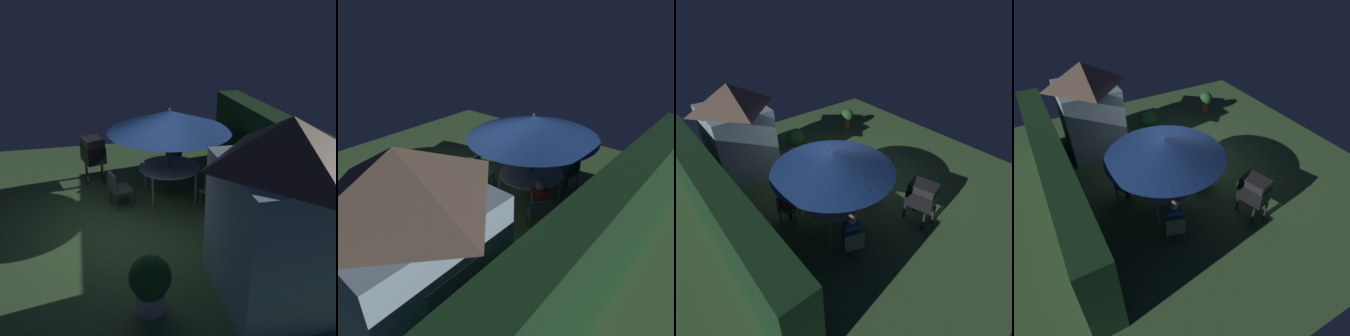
% 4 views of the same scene
% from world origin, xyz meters
% --- Properties ---
extents(ground_plane, '(11.00, 11.00, 0.00)m').
position_xyz_m(ground_plane, '(0.00, 0.00, 0.00)').
color(ground_plane, '#47703D').
extents(hedge_backdrop, '(7.38, 0.66, 2.06)m').
position_xyz_m(hedge_backdrop, '(0.00, 3.50, 1.03)').
color(hedge_backdrop, '#193D1E').
rests_on(hedge_backdrop, ground).
extents(garden_shed, '(2.09, 1.90, 2.98)m').
position_xyz_m(garden_shed, '(2.64, 1.91, 1.52)').
color(garden_shed, '#9EBCD1').
rests_on(garden_shed, ground).
extents(patio_table, '(1.50, 1.50, 0.78)m').
position_xyz_m(patio_table, '(-1.18, 1.08, 0.73)').
color(patio_table, white).
rests_on(patio_table, ground).
extents(patio_umbrella, '(2.95, 2.95, 2.23)m').
position_xyz_m(patio_umbrella, '(-1.18, 1.08, 1.93)').
color(patio_umbrella, '#4C4C51').
rests_on(patio_umbrella, ground).
extents(bbq_grill, '(0.81, 0.68, 1.20)m').
position_xyz_m(bbq_grill, '(-2.52, -0.72, 0.85)').
color(bbq_grill, black).
rests_on(bbq_grill, ground).
extents(chair_near_shed, '(0.65, 0.65, 0.90)m').
position_xyz_m(chair_near_shed, '(-0.26, 1.96, 0.52)').
color(chair_near_shed, slate).
rests_on(chair_near_shed, ground).
extents(chair_far_side, '(0.59, 0.58, 0.90)m').
position_xyz_m(chair_far_side, '(-2.35, 1.46, 0.52)').
color(chair_far_side, slate).
rests_on(chair_far_side, ground).
extents(chair_toward_hedge, '(0.56, 0.56, 0.90)m').
position_xyz_m(chair_toward_hedge, '(-0.84, -0.26, 0.52)').
color(chair_toward_hedge, slate).
rests_on(chair_toward_hedge, ground).
extents(potted_plant_by_shed, '(0.53, 0.53, 0.86)m').
position_xyz_m(potted_plant_by_shed, '(3.00, -2.84, 0.52)').
color(potted_plant_by_shed, '#936651').
rests_on(potted_plant_by_shed, ground).
extents(potted_plant_by_grill, '(0.65, 0.65, 0.94)m').
position_xyz_m(potted_plant_by_grill, '(2.58, -0.10, 0.52)').
color(potted_plant_by_grill, silver).
rests_on(potted_plant_by_grill, ground).
extents(person_in_red, '(0.41, 0.41, 1.26)m').
position_xyz_m(person_in_red, '(-0.32, 1.90, 0.78)').
color(person_in_red, '#CC3D33').
rests_on(person_in_red, ground).
extents(person_in_blue, '(0.33, 0.40, 1.26)m').
position_xyz_m(person_in_blue, '(-2.27, 1.44, 0.78)').
color(person_in_blue, '#3866B2').
rests_on(person_in_blue, ground).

